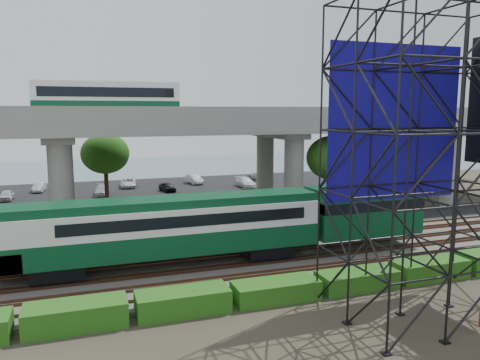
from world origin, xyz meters
name	(u,v)px	position (x,y,z in m)	size (l,w,h in m)	color
ground	(233,275)	(0.00, 0.00, 0.00)	(140.00, 140.00, 0.00)	#474233
ballast_bed	(223,264)	(0.00, 2.00, 0.10)	(90.00, 12.00, 0.20)	slate
service_road	(193,233)	(0.00, 10.50, 0.04)	(90.00, 5.00, 0.08)	black
parking_lot	(151,189)	(0.00, 34.00, 0.04)	(90.00, 18.00, 0.08)	black
harbor_water	(132,169)	(0.00, 56.00, 0.01)	(140.00, 40.00, 0.03)	slate
rail_tracks	(223,261)	(0.00, 2.00, 0.28)	(90.00, 9.52, 0.16)	#472D1E
commuter_train	(202,224)	(-1.36, 2.00, 2.88)	(29.30, 3.06, 4.30)	black
overpass	(173,130)	(-0.44, 16.00, 8.21)	(80.00, 12.00, 12.40)	#9E9B93
scaffold_tower	(434,163)	(7.58, -7.98, 7.47)	(9.36, 6.36, 15.00)	black
hedge_strip	(276,290)	(1.01, -4.30, 0.56)	(34.60, 1.80, 1.20)	#1D5112
trees	(126,161)	(-4.67, 16.17, 5.57)	(40.94, 16.94, 7.69)	#382314
parked_cars	(163,184)	(1.52, 33.60, 0.66)	(34.56, 9.34, 1.24)	silver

